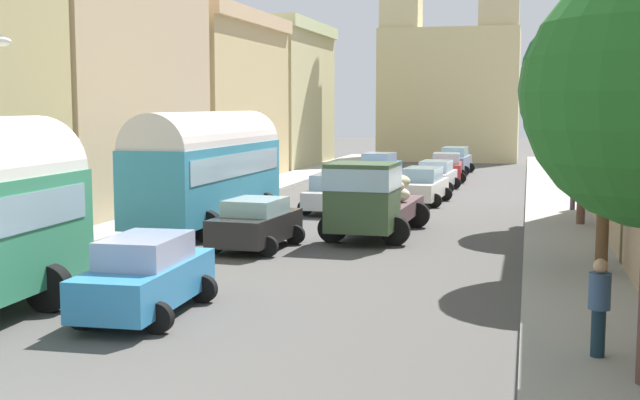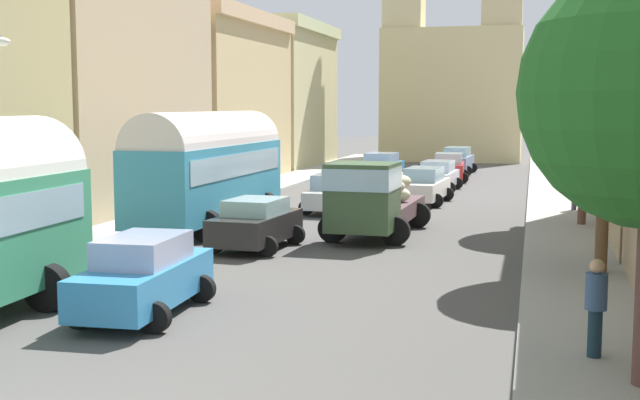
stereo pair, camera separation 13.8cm
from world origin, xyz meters
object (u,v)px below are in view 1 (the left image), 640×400
(pedestrian_1, at_px, (573,189))
(car_4, at_px, (146,276))
(cargo_truck_0, at_px, (373,198))
(car_2, at_px, (446,167))
(car_6, at_px, (333,193))
(car_0, at_px, (422,186))
(car_3, at_px, (455,160))
(car_1, at_px, (436,176))
(parked_bus_1, at_px, (208,164))
(car_7, at_px, (379,167))
(pedestrian_0, at_px, (599,304))
(car_5, at_px, (256,224))

(pedestrian_1, bearing_deg, car_4, -115.97)
(cargo_truck_0, xyz_separation_m, car_2, (0.38, 20.99, -0.52))
(car_6, bearing_deg, car_2, 77.87)
(car_0, relative_size, car_6, 1.07)
(cargo_truck_0, relative_size, car_3, 1.54)
(car_1, relative_size, car_4, 1.02)
(parked_bus_1, height_order, car_7, parked_bus_1)
(parked_bus_1, bearing_deg, pedestrian_0, -47.40)
(car_6, distance_m, car_7, 13.94)
(car_7, bearing_deg, car_4, -88.87)
(cargo_truck_0, bearing_deg, pedestrian_1, 50.88)
(car_6, xyz_separation_m, car_7, (-0.54, 13.93, 0.04))
(car_4, bearing_deg, car_2, 84.49)
(car_2, bearing_deg, car_3, 90.00)
(cargo_truck_0, height_order, car_5, cargo_truck_0)
(parked_bus_1, relative_size, car_2, 2.44)
(car_7, bearing_deg, car_2, 11.80)
(car_1, bearing_deg, pedestrian_0, -78.46)
(car_6, height_order, pedestrian_1, pedestrian_1)
(car_1, bearing_deg, parked_bus_1, -113.52)
(car_1, relative_size, car_3, 0.99)
(parked_bus_1, xyz_separation_m, car_1, (6.37, 14.64, -1.50))
(parked_bus_1, bearing_deg, car_3, 76.04)
(parked_bus_1, bearing_deg, car_6, 59.42)
(car_3, distance_m, car_4, 37.61)
(car_3, bearing_deg, car_4, -94.70)
(car_7, bearing_deg, parked_bus_1, -97.86)
(pedestrian_0, bearing_deg, car_4, 171.86)
(car_3, xyz_separation_m, pedestrian_0, (5.66, -38.73, 0.19))
(car_3, distance_m, car_6, 20.45)
(car_2, height_order, car_6, car_2)
(car_4, xyz_separation_m, car_6, (-0.08, 17.27, -0.05))
(car_0, relative_size, car_7, 1.09)
(car_5, xyz_separation_m, pedestrian_0, (9.07, -9.37, 0.25))
(car_1, bearing_deg, car_7, 128.06)
(parked_bus_1, relative_size, car_0, 2.06)
(car_4, relative_size, pedestrian_1, 2.45)
(pedestrian_0, bearing_deg, car_6, 115.47)
(car_2, distance_m, pedestrian_0, 33.71)
(car_0, xyz_separation_m, car_3, (-0.00, 16.50, 0.04))
(car_1, distance_m, car_7, 6.00)
(car_3, height_order, pedestrian_1, pedestrian_1)
(car_0, bearing_deg, car_7, 109.89)
(cargo_truck_0, distance_m, car_6, 6.90)
(cargo_truck_0, height_order, pedestrian_0, cargo_truck_0)
(pedestrian_0, bearing_deg, pedestrian_1, 88.43)
(car_6, bearing_deg, car_7, 92.22)
(car_0, bearing_deg, pedestrian_1, -16.78)
(car_1, height_order, car_2, car_2)
(car_0, bearing_deg, pedestrian_0, -75.71)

